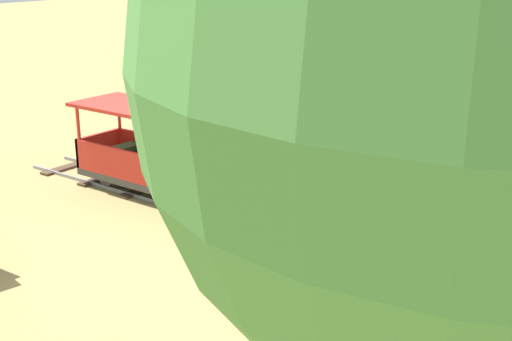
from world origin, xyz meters
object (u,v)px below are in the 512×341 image
(passenger_car, at_px, (177,164))
(conductor_person, at_px, (364,126))
(locomotive, at_px, (342,197))
(oak_tree_distant, at_px, (498,70))

(passenger_car, bearing_deg, conductor_person, 114.85)
(locomotive, relative_size, oak_tree_distant, 0.43)
(locomotive, distance_m, oak_tree_distant, 4.67)
(locomotive, xyz_separation_m, passenger_car, (0.00, -2.11, -0.06))
(passenger_car, xyz_separation_m, oak_tree_distant, (3.54, 4.49, 1.96))
(locomotive, relative_size, passenger_car, 0.54)
(passenger_car, bearing_deg, locomotive, 90.00)
(locomotive, distance_m, passenger_car, 2.11)
(oak_tree_distant, bearing_deg, conductor_person, -149.08)
(passenger_car, height_order, oak_tree_distant, oak_tree_distant)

